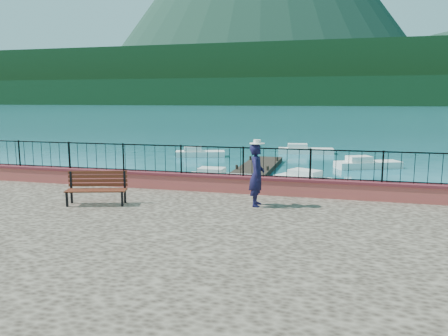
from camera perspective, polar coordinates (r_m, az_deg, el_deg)
The scene contains 14 objects.
ground at distance 11.58m, azimuth -0.05°, elevation -12.95°, with size 2000.00×2000.00×0.00m, color #19596B.
parapet at distance 14.63m, azimuth 3.65°, elevation -2.21°, with size 28.00×0.46×0.58m, color #AE3E41.
railing at distance 14.50m, azimuth 3.68°, elevation 0.76°, with size 27.00×0.05×0.95m, color black.
dock at distance 23.26m, azimuth 2.72°, elevation -1.35°, with size 2.00×16.00×0.30m, color #2D231C.
far_forest at distance 310.43m, azimuth 14.41°, elevation 9.59°, with size 900.00×60.00×18.00m, color black.
foothills at distance 370.82m, azimuth 14.57°, elevation 11.46°, with size 900.00×120.00×44.00m, color black.
park_bench at distance 13.61m, azimuth -16.28°, elevation -3.38°, with size 1.86×1.06×0.98m.
person at distance 12.83m, azimuth 4.30°, elevation -0.93°, with size 0.67×0.44×1.84m, color #131134.
hat at distance 12.70m, azimuth 4.35°, elevation 3.44°, with size 0.44×0.44×0.12m, color white.
boat_0 at distance 22.66m, azimuth -0.26°, elevation -0.98°, with size 3.80×1.30×0.80m, color silver.
boat_1 at distance 22.21m, azimuth 11.90°, elevation -1.38°, with size 4.28×1.30×0.80m, color silver.
boat_2 at distance 29.04m, azimuth 18.31°, elevation 0.77°, with size 4.10×1.30×0.80m, color silver.
boat_3 at distance 33.13m, azimuth -3.14°, elevation 2.18°, with size 3.69×1.30×0.80m, color silver.
boat_4 at distance 35.61m, azimuth 10.63°, elevation 2.52°, with size 4.33×1.30×0.80m, color silver.
Camera 1 is at (2.74, -10.39, 4.33)m, focal length 35.00 mm.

